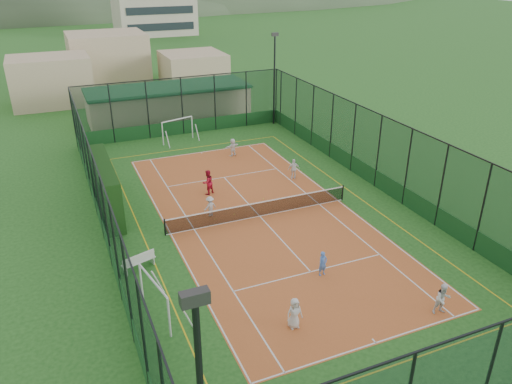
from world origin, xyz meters
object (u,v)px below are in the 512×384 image
(child_near_mid, at_px, (323,264))
(child_near_right, at_px, (443,299))
(floodlight_ne, at_px, (274,80))
(futsal_goal_near, at_px, (154,299))
(clubhouse, at_px, (169,103))
(coach, at_px, (208,182))
(futsal_goal_far, at_px, (178,130))
(child_near_left, at_px, (294,313))
(white_bench, at_px, (138,261))
(child_far_right, at_px, (294,169))
(child_far_left, at_px, (210,206))
(child_far_back, at_px, (233,147))

(child_near_mid, bearing_deg, child_near_right, -62.25)
(floodlight_ne, relative_size, futsal_goal_near, 2.73)
(floodlight_ne, height_order, clubhouse, floodlight_ne)
(coach, bearing_deg, futsal_goal_far, -117.44)
(clubhouse, height_order, child_near_left, clubhouse)
(clubhouse, xyz_separation_m, futsal_goal_near, (-7.85, -28.82, -0.60))
(clubhouse, xyz_separation_m, white_bench, (-7.80, -24.79, -1.09))
(child_far_right, bearing_deg, child_far_left, 35.76)
(futsal_goal_near, xyz_separation_m, child_near_mid, (8.25, -0.00, -0.32))
(coach, bearing_deg, child_far_back, -146.49)
(clubhouse, xyz_separation_m, futsal_goal_far, (-0.98, -6.80, -0.61))
(coach, bearing_deg, child_near_left, 64.24)
(white_bench, bearing_deg, child_near_left, -70.94)
(white_bench, distance_m, child_far_left, 6.46)
(child_near_left, xyz_separation_m, coach, (0.74, 13.96, 0.12))
(futsal_goal_far, distance_m, child_near_right, 27.03)
(child_near_right, bearing_deg, white_bench, 154.39)
(floodlight_ne, xyz_separation_m, child_far_back, (-6.50, -6.39, -3.41))
(child_near_left, relative_size, child_far_left, 1.11)
(futsal_goal_near, bearing_deg, floodlight_ne, -46.13)
(child_near_left, height_order, child_far_right, child_far_right)
(white_bench, relative_size, futsal_goal_far, 0.58)
(futsal_goal_near, height_order, child_near_right, futsal_goal_near)
(floodlight_ne, height_order, child_far_right, floodlight_ne)
(clubhouse, height_order, child_far_right, clubhouse)
(clubhouse, height_order, coach, clubhouse)
(white_bench, xyz_separation_m, futsal_goal_near, (-0.05, -4.03, 0.49))
(coach, bearing_deg, child_far_left, 51.75)
(floodlight_ne, bearing_deg, child_near_mid, -109.29)
(futsal_goal_near, relative_size, child_far_left, 2.34)
(child_near_left, height_order, child_near_right, child_near_right)
(futsal_goal_far, distance_m, child_far_right, 12.18)
(futsal_goal_near, bearing_deg, child_far_left, -43.59)
(child_near_left, relative_size, coach, 0.86)
(child_near_right, xyz_separation_m, coach, (-5.61, 15.66, 0.09))
(child_near_left, distance_m, child_near_right, 6.57)
(child_near_left, distance_m, child_far_right, 15.71)
(white_bench, height_order, child_near_left, child_near_left)
(clubhouse, bearing_deg, coach, -96.05)
(floodlight_ne, distance_m, coach, 16.53)
(futsal_goal_far, xyz_separation_m, child_far_back, (3.08, -4.99, -0.25))
(clubhouse, distance_m, child_far_back, 12.01)
(child_near_right, bearing_deg, child_near_mid, 137.16)
(floodlight_ne, bearing_deg, child_far_right, -108.59)
(floodlight_ne, relative_size, child_near_mid, 6.38)
(white_bench, height_order, child_far_right, child_far_right)
(white_bench, relative_size, child_near_right, 1.16)
(child_near_left, xyz_separation_m, child_near_mid, (3.02, 2.88, -0.07))
(clubhouse, height_order, child_near_mid, clubhouse)
(child_far_back, bearing_deg, child_far_left, 40.84)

